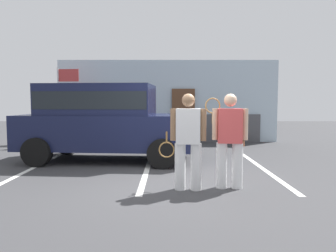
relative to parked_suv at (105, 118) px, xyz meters
name	(u,v)px	position (x,y,z in m)	size (l,w,h in m)	color
ground_plane	(169,186)	(1.72, -2.65, -1.15)	(40.00, 40.00, 0.00)	#38383A
parking_stripe_0	(32,169)	(-1.53, -1.15, -1.14)	(0.12, 4.40, 0.01)	silver
parking_stripe_1	(148,169)	(1.23, -1.15, -1.14)	(0.12, 4.40, 0.01)	silver
parking_stripe_2	(265,169)	(3.99, -1.15, -1.14)	(0.12, 4.40, 0.01)	silver
house_frontage	(169,104)	(1.73, 4.11, 0.37)	(8.66, 0.40, 3.22)	silver
parked_suv	(105,118)	(0.00, 0.00, 0.00)	(4.73, 2.43, 2.05)	#141938
tennis_player_man	(189,140)	(2.08, -2.90, -0.24)	(0.90, 0.31, 1.74)	white
tennis_player_woman	(231,139)	(2.85, -2.79, -0.23)	(0.78, 0.32, 1.74)	white
potted_plant_by_porch	(241,135)	(4.31, 2.78, -0.76)	(0.53, 0.53, 0.70)	#9E5638
flag_pole	(65,91)	(-2.10, 3.07, 0.83)	(0.80, 0.09, 2.83)	silver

